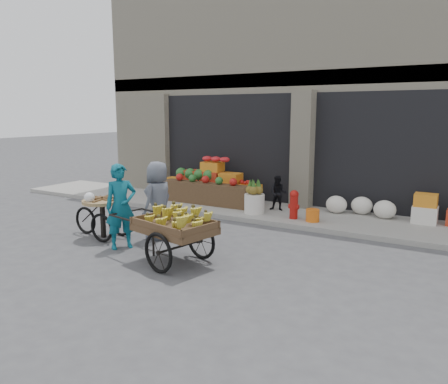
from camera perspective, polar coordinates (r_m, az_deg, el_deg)
The scene contains 13 objects.
ground at distance 8.03m, azimuth -2.79°, elevation -9.25°, with size 80.00×80.00×0.00m, color #424244.
sidewalk at distance 11.52m, azimuth 8.43°, elevation -2.96°, with size 18.00×2.20×0.12m, color gray.
building at distance 14.96m, azimuth 14.58°, elevation 12.63°, with size 14.00×6.45×7.00m.
fruit_display at distance 12.75m, azimuth -1.41°, elevation 1.24°, with size 3.10×1.12×1.24m.
pineapple_bin at distance 11.31m, azimuth 3.99°, elevation -1.52°, with size 0.52×0.52×0.50m, color silver.
fire_hydrant at distance 10.80m, azimuth 9.12°, elevation -1.46°, with size 0.22×0.22×0.71m.
orange_bucket at distance 10.64m, azimuth 11.49°, elevation -3.01°, with size 0.32×0.32×0.30m, color orange.
right_bay_goods at distance 11.36m, azimuth 21.96°, elevation -2.00°, with size 3.35×0.60×0.70m.
seated_person at distance 11.64m, azimuth 7.09°, elevation -0.15°, with size 0.45×0.35×0.93m, color black.
banana_cart at distance 7.87m, azimuth -6.75°, elevation -4.15°, with size 2.55×1.45×1.00m.
vendor_woman at distance 8.90m, azimuth -13.31°, elevation -1.85°, with size 0.62×0.41×1.70m, color #0E586B.
tricycle_cart at distance 9.82m, azimuth -15.62°, elevation -2.54°, with size 1.43×0.86×0.95m.
vendor_grey at distance 9.45m, azimuth -8.60°, elevation -1.07°, with size 0.82×0.53×1.68m, color slate.
Camera 1 is at (4.15, -6.32, 2.69)m, focal length 35.00 mm.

